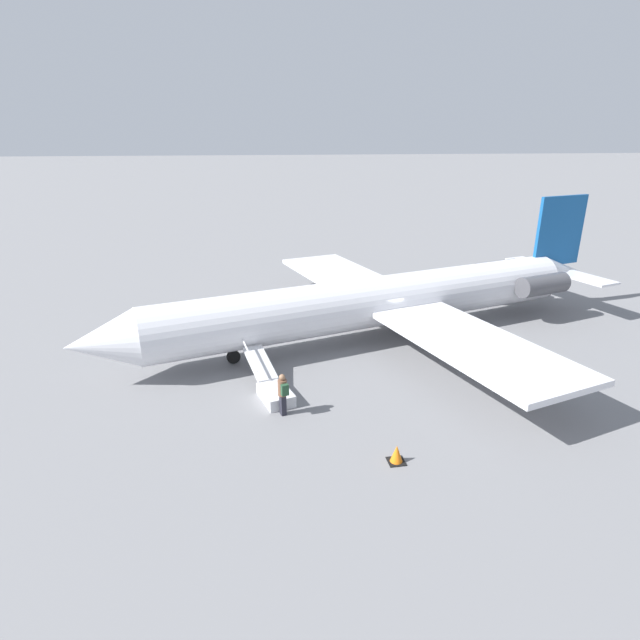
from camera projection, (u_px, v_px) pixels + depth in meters
ground_plane at (373, 338)px, 27.12m from camera, size 600.00×600.00×0.00m
airplane_main at (390, 299)px, 26.78m from camera, size 29.99×23.12×6.97m
boarding_stairs at (272, 388)px, 20.87m from camera, size 2.03×4.14×1.72m
passenger at (283, 392)px, 19.24m from camera, size 0.41×0.56×1.74m
traffic_cone_near_stairs at (397, 454)px, 16.64m from camera, size 0.57×0.57×0.63m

